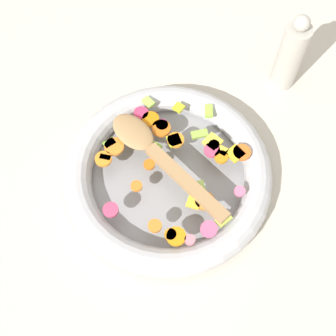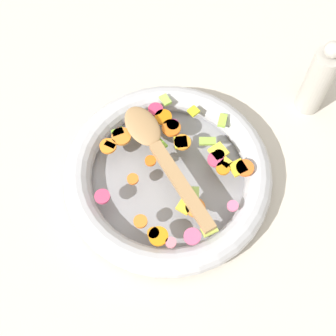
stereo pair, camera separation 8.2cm
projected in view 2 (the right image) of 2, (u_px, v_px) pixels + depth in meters
ground_plane at (168, 180)px, 0.87m from camera, size 4.00×4.00×0.00m
skillet at (168, 175)px, 0.85m from camera, size 0.38×0.38×0.05m
chopped_vegetables at (176, 163)px, 0.82m from camera, size 0.30×0.29×0.01m
wooden_spoon at (159, 152)px, 0.82m from camera, size 0.26×0.15×0.01m
pepper_mill at (318, 80)px, 0.86m from camera, size 0.05×0.05×0.18m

